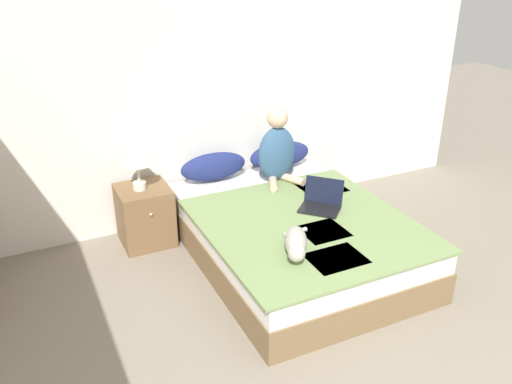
{
  "coord_description": "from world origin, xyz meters",
  "views": [
    {
      "loc": [
        -1.68,
        -0.81,
        2.48
      ],
      "look_at": [
        -0.13,
        2.43,
        0.8
      ],
      "focal_mm": 38.0,
      "sensor_mm": 36.0,
      "label": 1
    }
  ],
  "objects": [
    {
      "name": "person_sitting",
      "position": [
        0.49,
        3.27,
        0.74
      ],
      "size": [
        0.37,
        0.36,
        0.69
      ],
      "color": "#33567A",
      "rests_on": "bed"
    },
    {
      "name": "table_lamp",
      "position": [
        -0.75,
        3.43,
        0.84
      ],
      "size": [
        0.27,
        0.27,
        0.42
      ],
      "color": "beige",
      "rests_on": "nightstand"
    },
    {
      "name": "pillow_far",
      "position": [
        0.66,
        3.53,
        0.58
      ],
      "size": [
        0.63,
        0.22,
        0.26
      ],
      "color": "navy",
      "rests_on": "bed"
    },
    {
      "name": "wall_back",
      "position": [
        0.0,
        3.74,
        1.27
      ],
      "size": [
        5.8,
        0.05,
        2.55
      ],
      "color": "silver",
      "rests_on": "ground_plane"
    },
    {
      "name": "pillow_near",
      "position": [
        -0.03,
        3.53,
        0.58
      ],
      "size": [
        0.63,
        0.22,
        0.26
      ],
      "color": "navy",
      "rests_on": "bed"
    },
    {
      "name": "bed",
      "position": [
        0.31,
        2.61,
        0.22
      ],
      "size": [
        1.59,
        2.12,
        0.45
      ],
      "color": "brown",
      "rests_on": "ground_plane"
    },
    {
      "name": "nightstand",
      "position": [
        -0.73,
        3.45,
        0.27
      ],
      "size": [
        0.44,
        0.46,
        0.53
      ],
      "color": "brown",
      "rests_on": "ground_plane"
    },
    {
      "name": "laptop_open",
      "position": [
        0.55,
        2.59,
        0.5
      ],
      "size": [
        0.42,
        0.42,
        0.23
      ],
      "rotation": [
        0.0,
        0.0,
        -0.8
      ],
      "color": "black",
      "rests_on": "bed"
    },
    {
      "name": "cat_tabby",
      "position": [
        0.0,
        2.05,
        0.53
      ],
      "size": [
        0.38,
        0.48,
        0.18
      ],
      "rotation": [
        0.0,
        0.0,
        -2.06
      ],
      "color": "#A8A399",
      "rests_on": "bed"
    }
  ]
}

